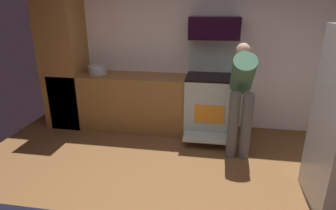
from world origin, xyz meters
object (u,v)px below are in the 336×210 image
Objects in this scene: microwave at (214,28)px; stock_pot at (98,70)px; person_cook at (242,92)px; oven_range at (210,103)px.

stock_pot is at bearing -177.51° from microwave.
microwave is 2.55× the size of stock_pot.
microwave is 1.96m from stock_pot.
person_cook reaches higher than stock_pot.
oven_range is at bearing -90.00° from microwave.
stock_pot is (-1.84, -0.08, -0.68)m from microwave.
stock_pot is (-1.84, 0.01, 0.47)m from oven_range.
oven_range is 0.81m from person_cook.
person_cook is 5.15× the size of stock_pot.
oven_range reaches higher than stock_pot.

